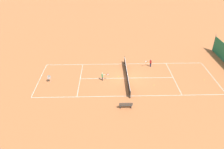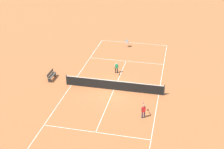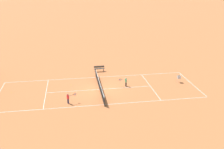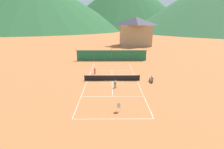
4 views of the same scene
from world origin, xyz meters
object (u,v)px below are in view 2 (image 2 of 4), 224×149
(tennis_ball_alley_right, at_px, (84,107))
(tennis_ball_alley_left, at_px, (146,145))
(player_far_baseline, at_px, (143,110))
(tennis_ball_near_corner, at_px, (121,84))
(player_near_baseline, at_px, (116,67))
(ball_hopper, at_px, (127,42))
(tennis_ball_service_box, at_px, (117,60))
(courtside_bench, at_px, (51,75))
(tennis_net, at_px, (114,85))

(tennis_ball_alley_right, bearing_deg, tennis_ball_alley_left, 147.03)
(tennis_ball_alley_left, distance_m, tennis_ball_alley_right, 6.78)
(player_far_baseline, height_order, tennis_ball_near_corner, player_far_baseline)
(player_near_baseline, height_order, ball_hopper, player_near_baseline)
(tennis_ball_alley_right, distance_m, ball_hopper, 13.88)
(player_far_baseline, bearing_deg, tennis_ball_near_corner, -60.56)
(tennis_ball_service_box, height_order, courtside_bench, courtside_bench)
(ball_hopper, relative_size, courtside_bench, 0.59)
(tennis_ball_alley_left, relative_size, ball_hopper, 0.07)
(tennis_net, xyz_separation_m, courtside_bench, (6.34, -0.68, -0.05))
(tennis_ball_alley_left, xyz_separation_m, tennis_ball_near_corner, (3.43, -8.25, 0.00))
(player_far_baseline, xyz_separation_m, tennis_ball_alley_left, (-0.66, 3.35, -0.67))
(tennis_net, relative_size, tennis_ball_near_corner, 139.09)
(tennis_ball_alley_left, height_order, courtside_bench, courtside_bench)
(ball_hopper, bearing_deg, tennis_ball_alley_right, 84.92)
(player_far_baseline, xyz_separation_m, tennis_ball_service_box, (4.21, -10.10, -0.67))
(tennis_ball_alley_right, bearing_deg, ball_hopper, -95.08)
(tennis_ball_alley_left, bearing_deg, player_near_baseline, -67.64)
(tennis_ball_service_box, bearing_deg, tennis_ball_near_corner, 105.49)
(tennis_ball_alley_left, xyz_separation_m, tennis_ball_alley_right, (5.69, -3.69, 0.00))
(player_far_baseline, relative_size, tennis_ball_near_corner, 18.23)
(player_far_baseline, bearing_deg, courtside_bench, -24.96)
(tennis_ball_service_box, distance_m, tennis_ball_near_corner, 5.39)
(player_near_baseline, relative_size, tennis_ball_alley_right, 17.59)
(tennis_net, xyz_separation_m, ball_hopper, (0.62, -10.40, 0.16))
(player_far_baseline, relative_size, tennis_ball_service_box, 18.23)
(tennis_net, height_order, player_far_baseline, player_far_baseline)
(tennis_net, xyz_separation_m, tennis_ball_alley_right, (1.85, 3.41, -0.47))
(player_far_baseline, xyz_separation_m, ball_hopper, (3.80, -14.15, -0.05))
(ball_hopper, distance_m, courtside_bench, 11.28)
(ball_hopper, bearing_deg, player_near_baseline, 91.42)
(tennis_ball_service_box, bearing_deg, tennis_ball_alley_right, 85.18)
(tennis_ball_alley_left, bearing_deg, tennis_net, -61.59)
(tennis_ball_alley_left, relative_size, tennis_ball_near_corner, 1.00)
(player_far_baseline, height_order, ball_hopper, player_far_baseline)
(player_near_baseline, bearing_deg, player_far_baseline, 117.13)
(player_far_baseline, xyz_separation_m, tennis_ball_alley_right, (5.03, -0.35, -0.67))
(tennis_net, bearing_deg, tennis_ball_alley_left, 118.41)
(player_far_baseline, xyz_separation_m, tennis_ball_near_corner, (2.77, -4.90, -0.67))
(ball_hopper, bearing_deg, player_far_baseline, 105.03)
(tennis_net, height_order, courtside_bench, tennis_net)
(tennis_ball_service_box, distance_m, courtside_bench, 7.78)
(tennis_ball_near_corner, distance_m, ball_hopper, 9.33)
(player_near_baseline, relative_size, tennis_ball_service_box, 17.59)
(tennis_ball_service_box, xyz_separation_m, tennis_ball_near_corner, (-1.44, 5.20, 0.00))
(player_far_baseline, distance_m, ball_hopper, 14.66)
(player_near_baseline, xyz_separation_m, ball_hopper, (0.17, -7.08, -0.02))
(courtside_bench, bearing_deg, player_far_baseline, 155.04)
(tennis_net, distance_m, tennis_ball_alley_left, 8.09)
(tennis_ball_service_box, bearing_deg, player_near_baseline, 100.87)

